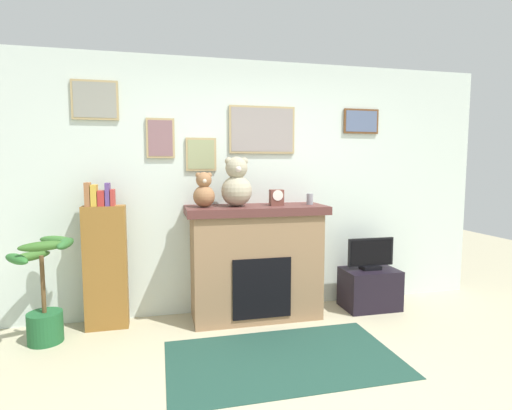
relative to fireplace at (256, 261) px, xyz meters
The scene contains 11 objects.
back_wall 0.80m from the fireplace, 80.72° to the left, with size 5.20×0.15×2.60m.
fireplace is the anchor object (origin of this frame).
bookshelf 1.44m from the fireplace, behind, with size 0.38×0.16×1.38m.
potted_plant 1.93m from the fireplace, behind, with size 0.57×0.58×0.92m.
tv_stand 1.30m from the fireplace, ahead, with size 0.58×0.40×0.43m, color black.
television 1.25m from the fireplace, ahead, with size 0.51×0.14×0.34m.
area_rug 1.09m from the fireplace, 90.00° to the right, with size 1.83×1.07×0.01m, color #1E4135.
candle_jar 0.83m from the fireplace, ahead, with size 0.07×0.07×0.11m, color gray.
mantel_clock 0.67m from the fireplace, ahead, with size 0.13×0.10×0.16m.
teddy_bear_tan 0.88m from the fireplace, behind, with size 0.21×0.21×0.34m.
teddy_bear_cream 0.80m from the fireplace, behind, with size 0.30×0.30×0.48m.
Camera 1 is at (-0.98, -2.17, 1.54)m, focal length 28.29 mm.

